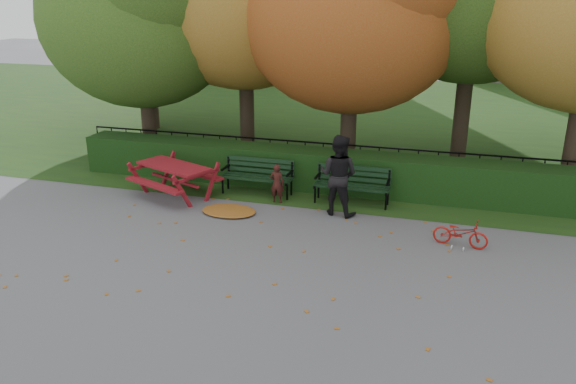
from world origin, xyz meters
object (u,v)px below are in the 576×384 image
(tree_a, at_px, (145,4))
(adult, at_px, (338,175))
(bench_right, at_px, (352,182))
(bicycle, at_px, (460,233))
(bench_left, at_px, (258,174))
(child, at_px, (277,183))
(picnic_table, at_px, (174,172))

(tree_a, relative_size, adult, 4.04)
(bench_right, distance_m, bicycle, 3.13)
(bench_left, height_order, child, child)
(bench_left, relative_size, child, 1.87)
(picnic_table, bearing_deg, tree_a, 149.04)
(adult, bearing_deg, child, 0.95)
(bench_right, xyz_separation_m, adult, (-0.19, -0.80, 0.41))
(tree_a, distance_m, bicycle, 10.46)
(picnic_table, relative_size, adult, 1.27)
(picnic_table, distance_m, child, 2.58)
(bench_left, distance_m, bicycle, 5.26)
(picnic_table, height_order, child, child)
(child, bearing_deg, tree_a, -28.54)
(bicycle, bearing_deg, picnic_table, 89.75)
(bench_right, bearing_deg, child, -163.92)
(bench_left, bearing_deg, child, -37.14)
(child, height_order, adult, adult)
(bench_left, relative_size, adult, 0.97)
(adult, relative_size, bicycle, 1.73)
(tree_a, xyz_separation_m, bicycle, (8.81, -3.72, -4.24))
(adult, bearing_deg, bench_right, -91.47)
(bench_left, bearing_deg, tree_a, 154.24)
(picnic_table, height_order, bicycle, picnic_table)
(picnic_table, distance_m, adult, 4.11)
(bench_right, relative_size, adult, 0.97)
(bench_left, bearing_deg, bicycle, -20.58)
(tree_a, height_order, child, tree_a)
(bench_right, height_order, child, child)
(picnic_table, bearing_deg, bicycle, 13.94)
(tree_a, distance_m, adult, 7.57)
(bicycle, bearing_deg, adult, 77.23)
(bench_left, xyz_separation_m, picnic_table, (-1.89, -0.82, 0.12))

